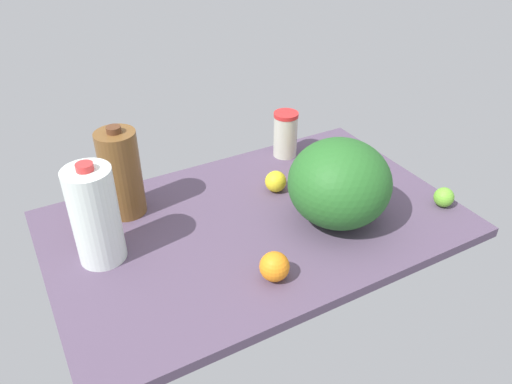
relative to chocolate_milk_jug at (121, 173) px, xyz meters
The scene contains 9 objects.
countertop 42.31cm from the chocolate_milk_jug, 35.73° to the right, with size 120.00×76.00×3.00cm, color #54435B.
chocolate_milk_jug is the anchor object (origin of this frame).
milk_jug 21.33cm from the chocolate_milk_jug, 123.95° to the right, with size 12.35×12.35×29.05cm.
tumbler_cup 61.33cm from the chocolate_milk_jug, ahead, with size 8.69×8.69×16.57cm.
watermelon 63.25cm from the chocolate_milk_jug, 32.85° to the right, with size 29.66×29.66×25.47cm, color #276626.
orange_by_jug 62.03cm from the chocolate_milk_jug, ahead, with size 8.93×8.93×8.93cm, color orange.
lemon_loose 48.11cm from the chocolate_milk_jug, 14.94° to the right, with size 6.93×6.93×6.93cm, color yellow.
orange_beside_bowl 53.84cm from the chocolate_milk_jug, 62.93° to the right, with size 7.77×7.77×7.77cm, color orange.
lime_near_front 97.81cm from the chocolate_milk_jug, 27.28° to the right, with size 6.15×6.15×6.15cm, color #6DB934.
Camera 1 is at (-58.03, -104.57, 91.86)cm, focal length 35.00 mm.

